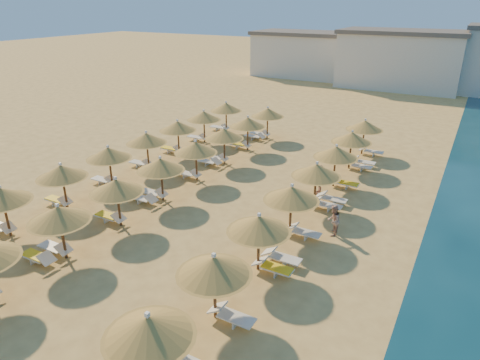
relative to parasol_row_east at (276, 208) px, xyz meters
The scene contains 8 objects.
ground 4.66m from the parasol_row_east, behind, with size 220.00×220.00×0.00m, color #E5B664.
hotel_blocks 46.14m from the parasol_row_east, 91.87° to the left, with size 44.62×11.21×8.10m.
parasol_row_east is the anchor object (origin of this frame).
parasol_row_west 7.99m from the parasol_row_east, behind, with size 2.75×33.97×2.74m.
parasol_row_inland 12.50m from the parasol_row_east, 163.89° to the left, with size 2.75×27.03×2.74m.
loungers 6.20m from the parasol_row_east, behind, with size 15.18×31.83×0.66m.
beachgoer_c 7.19m from the parasol_row_east, 93.19° to the left, with size 1.08×0.45×1.85m, color tan.
beachgoer_b 3.58m from the parasol_row_east, 55.29° to the left, with size 0.78×0.61×1.60m, color tan.
Camera 1 is at (11.07, -15.64, 10.81)m, focal length 32.00 mm.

